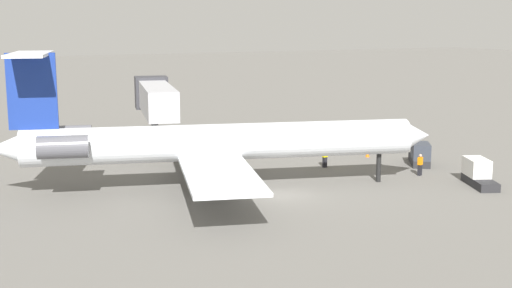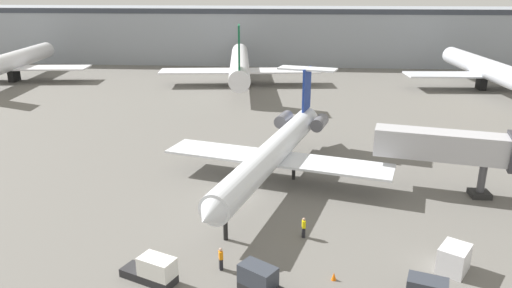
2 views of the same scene
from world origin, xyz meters
name	(u,v)px [view 1 (image 1 of 2)]	position (x,y,z in m)	size (l,w,h in m)	color
ground_plane	(278,195)	(0.00, 0.00, -0.05)	(400.00, 400.00, 0.10)	#66635E
regional_jet	(208,141)	(3.47, 3.73, 3.47)	(23.41, 30.95, 9.77)	silver
jet_bridge	(156,99)	(20.96, 1.90, 4.62)	(14.47, 5.98, 6.32)	#ADADB2
ground_crew_marshaller	(420,165)	(0.31, -12.66, 0.86)	(0.38, 0.47, 1.69)	black
ground_crew_loader	(325,157)	(6.13, -7.64, 0.86)	(0.31, 0.43, 1.69)	black
baggage_tug_lead	(420,155)	(3.37, -15.20, 0.84)	(4.11, 3.36, 1.90)	#262628
baggage_tug_trailing	(478,174)	(-3.98, -14.47, 0.84)	(4.23, 2.85, 1.90)	#262628
baggage_tug_spare	(353,136)	(13.91, -15.72, 0.84)	(4.24, 2.57, 1.90)	#262628
cargo_container_uld	(302,134)	(16.47, -11.50, 0.94)	(2.74, 2.89, 1.89)	silver
traffic_cone_near	(367,154)	(8.11, -13.30, 0.28)	(0.36, 0.36, 0.55)	orange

